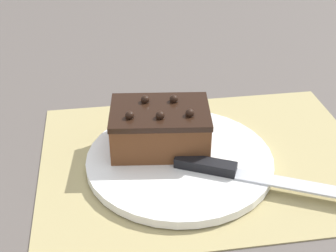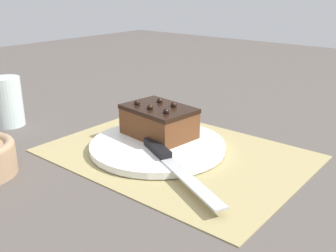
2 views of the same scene
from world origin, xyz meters
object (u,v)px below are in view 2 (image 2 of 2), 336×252
(cake_plate, at_px, (158,145))
(drinking_glass, at_px, (8,102))
(serving_knife, at_px, (167,158))
(chocolate_cake, at_px, (159,121))

(cake_plate, xyz_separation_m, drinking_glass, (0.35, 0.10, 0.04))
(serving_knife, distance_m, drinking_glass, 0.42)
(cake_plate, bearing_deg, serving_knife, 142.23)
(cake_plate, bearing_deg, chocolate_cake, -53.47)
(chocolate_cake, height_order, serving_knife, chocolate_cake)
(chocolate_cake, relative_size, drinking_glass, 1.34)
(chocolate_cake, xyz_separation_m, drinking_glass, (0.33, 0.13, 0.01))
(drinking_glass, bearing_deg, serving_knife, -173.21)
(cake_plate, xyz_separation_m, serving_knife, (-0.07, 0.05, 0.01))
(chocolate_cake, bearing_deg, cake_plate, 126.53)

